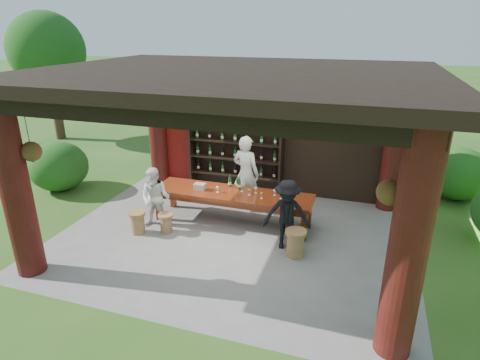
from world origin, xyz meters
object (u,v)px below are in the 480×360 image
(stool_far_left, at_px, (137,222))
(guest_man, at_px, (287,215))
(tasting_table, at_px, (233,197))
(host, at_px, (246,174))
(stool_near_left, at_px, (166,223))
(wine_shelf, at_px, (235,151))
(napkin_basket, at_px, (200,187))
(stool_near_right, at_px, (296,242))
(guest_woman, at_px, (156,198))

(stool_far_left, bearing_deg, guest_man, 7.08)
(guest_man, bearing_deg, tasting_table, 140.18)
(host, bearing_deg, stool_near_left, 65.44)
(guest_man, bearing_deg, stool_far_left, 174.60)
(stool_near_left, bearing_deg, wine_shelf, 76.15)
(host, xyz_separation_m, napkin_basket, (-0.84, -0.84, -0.12))
(tasting_table, bearing_deg, stool_near_right, -31.04)
(stool_near_right, xyz_separation_m, guest_man, (-0.25, 0.27, 0.44))
(stool_near_left, relative_size, guest_woman, 0.31)
(stool_far_left, distance_m, guest_man, 3.26)
(stool_near_right, relative_size, stool_far_left, 1.10)
(wine_shelf, relative_size, guest_woman, 1.85)
(guest_woman, bearing_deg, wine_shelf, 61.68)
(napkin_basket, bearing_deg, stool_far_left, -134.78)
(wine_shelf, relative_size, stool_near_left, 6.00)
(guest_woman, bearing_deg, stool_far_left, -130.68)
(tasting_table, xyz_separation_m, stool_near_right, (1.64, -0.99, -0.34))
(napkin_basket, bearing_deg, wine_shelf, 83.83)
(guest_woman, bearing_deg, napkin_basket, 32.68)
(stool_near_left, distance_m, guest_man, 2.69)
(host, relative_size, guest_man, 1.27)
(stool_near_right, xyz_separation_m, napkin_basket, (-2.41, 0.92, 0.53))
(stool_near_right, relative_size, guest_woman, 0.40)
(wine_shelf, xyz_separation_m, tasting_table, (0.56, -1.85, -0.50))
(wine_shelf, bearing_deg, stool_near_right, -52.19)
(stool_near_right, relative_size, guest_man, 0.38)
(stool_near_left, relative_size, guest_man, 0.29)
(guest_woman, bearing_deg, tasting_table, 17.73)
(host, height_order, guest_woman, host)
(stool_far_left, distance_m, napkin_basket, 1.58)
(stool_far_left, bearing_deg, wine_shelf, 67.15)
(stool_near_left, distance_m, stool_far_left, 0.62)
(tasting_table, relative_size, host, 1.94)
(host, bearing_deg, stool_far_left, 58.69)
(stool_near_right, xyz_separation_m, host, (-1.57, 1.76, 0.64))
(tasting_table, bearing_deg, guest_woman, -154.99)
(stool_near_left, bearing_deg, stool_far_left, -158.94)
(tasting_table, relative_size, stool_near_left, 8.45)
(tasting_table, distance_m, guest_woman, 1.71)
(stool_near_left, height_order, stool_near_right, stool_near_right)
(wine_shelf, height_order, guest_woman, wine_shelf)
(wine_shelf, height_order, guest_man, wine_shelf)
(stool_near_right, bearing_deg, guest_man, 132.84)
(tasting_table, bearing_deg, wine_shelf, 106.86)
(wine_shelf, distance_m, guest_woman, 2.79)
(stool_far_left, height_order, host, host)
(wine_shelf, distance_m, stool_far_left, 3.34)
(stool_near_left, distance_m, stool_near_right, 2.88)
(tasting_table, bearing_deg, host, 84.41)
(napkin_basket, bearing_deg, guest_woman, -140.04)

